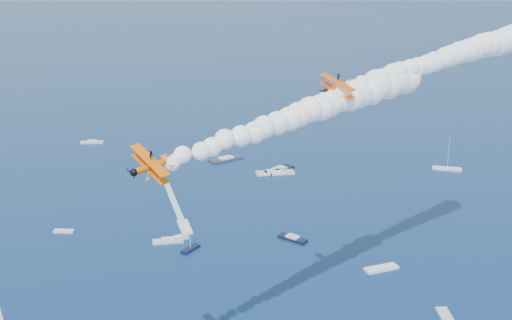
{
  "coord_description": "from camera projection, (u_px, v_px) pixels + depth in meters",
  "views": [
    {
      "loc": [
        -0.3,
        -73.83,
        81.3
      ],
      "look_at": [
        7.08,
        23.63,
        49.3
      ],
      "focal_mm": 46.44,
      "sensor_mm": 36.0,
      "label": 1
    }
  ],
  "objects": [
    {
      "name": "biplane_lead",
      "position": [
        338.0,
        88.0,
        112.92
      ],
      "size": [
        10.12,
        10.82,
        6.66
      ],
      "primitive_type": null,
      "rotation": [
        -0.24,
        0.07,
        3.74
      ],
      "color": "#FF4D05"
    },
    {
      "name": "boat_wakes",
      "position": [
        195.0,
        264.0,
        176.21
      ],
      "size": [
        138.06,
        108.67,
        0.04
      ],
      "color": "white",
      "rests_on": "ground"
    },
    {
      "name": "biplane_trail",
      "position": [
        152.0,
        166.0,
        89.04
      ],
      "size": [
        10.33,
        10.75,
        7.37
      ],
      "primitive_type": null,
      "rotation": [
        -0.4,
        0.07,
        3.82
      ],
      "color": "#F85F05"
    },
    {
      "name": "spectator_boats",
      "position": [
        209.0,
        224.0,
        200.49
      ],
      "size": [
        199.23,
        179.18,
        0.7
      ],
      "color": "black",
      "rests_on": "ground"
    },
    {
      "name": "smoke_trail_lead",
      "position": [
        447.0,
        57.0,
        130.19
      ],
      "size": [
        63.16,
        59.42,
        10.78
      ],
      "primitive_type": null,
      "rotation": [
        0.0,
        0.0,
        3.74
      ],
      "color": "white"
    },
    {
      "name": "smoke_trail_trail",
      "position": [
        305.0,
        112.0,
        108.03
      ],
      "size": [
        63.26,
        62.02,
        10.78
      ],
      "primitive_type": null,
      "rotation": [
        0.0,
        0.0,
        3.82
      ],
      "color": "white"
    }
  ]
}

